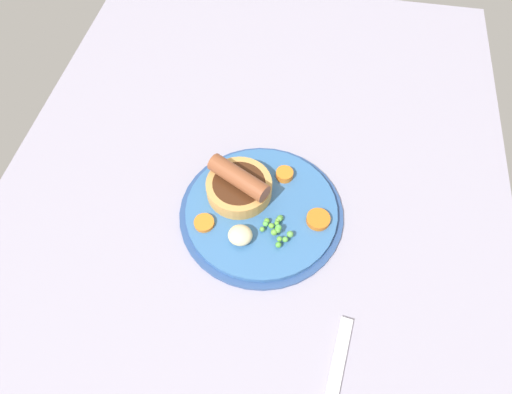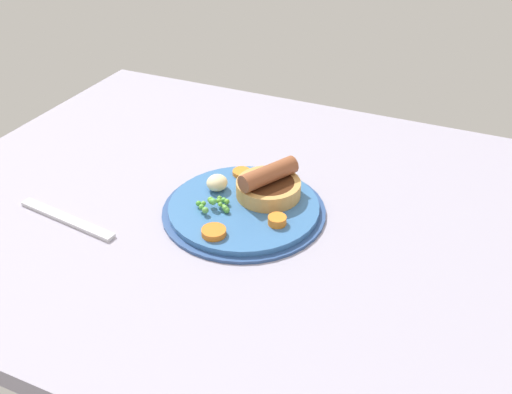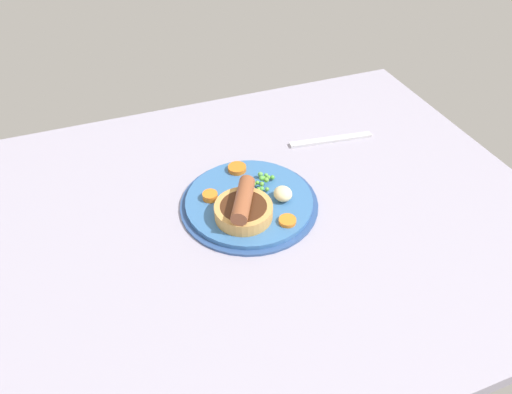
{
  "view_description": "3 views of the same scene",
  "coord_description": "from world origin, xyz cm",
  "px_view_note": "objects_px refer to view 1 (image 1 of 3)",
  "views": [
    {
      "loc": [
        -38.03,
        -7.51,
        62.52
      ],
      "look_at": [
        -2.61,
        -1.2,
        6.81
      ],
      "focal_mm": 32.0,
      "sensor_mm": 36.0,
      "label": 1
    },
    {
      "loc": [
        27.61,
        -66.12,
        52.58
      ],
      "look_at": [
        -1.05,
        -1.96,
        6.17
      ],
      "focal_mm": 40.0,
      "sensor_mm": 36.0,
      "label": 2
    },
    {
      "loc": [
        16.94,
        54.84,
        58.7
      ],
      "look_at": [
        -3.91,
        -1.05,
        5.43
      ],
      "focal_mm": 32.0,
      "sensor_mm": 36.0,
      "label": 3
    }
  ],
  "objects_px": {
    "potato_chunk_0": "(238,235)",
    "carrot_slice_4": "(204,223)",
    "carrot_slice_0": "(285,174)",
    "carrot_slice_2": "(318,219)",
    "sausage_pudding": "(239,185)",
    "dinner_plate": "(261,212)",
    "fork": "(333,388)",
    "pea_pile": "(277,229)"
  },
  "relations": [
    {
      "from": "potato_chunk_0",
      "to": "carrot_slice_2",
      "type": "distance_m",
      "value": 0.12
    },
    {
      "from": "dinner_plate",
      "to": "pea_pile",
      "type": "height_order",
      "value": "pea_pile"
    },
    {
      "from": "sausage_pudding",
      "to": "pea_pile",
      "type": "relative_size",
      "value": 1.85
    },
    {
      "from": "potato_chunk_0",
      "to": "carrot_slice_4",
      "type": "distance_m",
      "value": 0.06
    },
    {
      "from": "sausage_pudding",
      "to": "carrot_slice_0",
      "type": "height_order",
      "value": "sausage_pudding"
    },
    {
      "from": "carrot_slice_0",
      "to": "carrot_slice_4",
      "type": "relative_size",
      "value": 0.91
    },
    {
      "from": "fork",
      "to": "potato_chunk_0",
      "type": "bearing_deg",
      "value": 48.29
    },
    {
      "from": "potato_chunk_0",
      "to": "carrot_slice_2",
      "type": "xyz_separation_m",
      "value": [
        0.05,
        -0.11,
        -0.01
      ]
    },
    {
      "from": "sausage_pudding",
      "to": "potato_chunk_0",
      "type": "height_order",
      "value": "sausage_pudding"
    },
    {
      "from": "sausage_pudding",
      "to": "carrot_slice_0",
      "type": "xyz_separation_m",
      "value": [
        0.04,
        -0.06,
        -0.01
      ]
    },
    {
      "from": "pea_pile",
      "to": "potato_chunk_0",
      "type": "height_order",
      "value": "potato_chunk_0"
    },
    {
      "from": "dinner_plate",
      "to": "carrot_slice_4",
      "type": "distance_m",
      "value": 0.09
    },
    {
      "from": "carrot_slice_2",
      "to": "sausage_pudding",
      "type": "bearing_deg",
      "value": 76.37
    },
    {
      "from": "carrot_slice_2",
      "to": "fork",
      "type": "relative_size",
      "value": 0.19
    },
    {
      "from": "carrot_slice_2",
      "to": "carrot_slice_4",
      "type": "xyz_separation_m",
      "value": [
        -0.03,
        0.16,
        -0.0
      ]
    },
    {
      "from": "sausage_pudding",
      "to": "fork",
      "type": "bearing_deg",
      "value": 150.83
    },
    {
      "from": "pea_pile",
      "to": "carrot_slice_0",
      "type": "relative_size",
      "value": 1.99
    },
    {
      "from": "potato_chunk_0",
      "to": "carrot_slice_0",
      "type": "relative_size",
      "value": 1.3
    },
    {
      "from": "sausage_pudding",
      "to": "carrot_slice_2",
      "type": "height_order",
      "value": "sausage_pudding"
    },
    {
      "from": "carrot_slice_0",
      "to": "fork",
      "type": "relative_size",
      "value": 0.15
    },
    {
      "from": "potato_chunk_0",
      "to": "carrot_slice_4",
      "type": "bearing_deg",
      "value": 73.94
    },
    {
      "from": "carrot_slice_4",
      "to": "fork",
      "type": "height_order",
      "value": "carrot_slice_4"
    },
    {
      "from": "potato_chunk_0",
      "to": "carrot_slice_0",
      "type": "xyz_separation_m",
      "value": [
        0.12,
        -0.05,
        -0.01
      ]
    },
    {
      "from": "carrot_slice_0",
      "to": "carrot_slice_2",
      "type": "relative_size",
      "value": 0.77
    },
    {
      "from": "potato_chunk_0",
      "to": "dinner_plate",
      "type": "bearing_deg",
      "value": -23.97
    },
    {
      "from": "sausage_pudding",
      "to": "pea_pile",
      "type": "bearing_deg",
      "value": 166.23
    },
    {
      "from": "carrot_slice_4",
      "to": "carrot_slice_0",
      "type": "bearing_deg",
      "value": -44.5
    },
    {
      "from": "carrot_slice_0",
      "to": "carrot_slice_2",
      "type": "distance_m",
      "value": 0.09
    },
    {
      "from": "carrot_slice_2",
      "to": "carrot_slice_4",
      "type": "height_order",
      "value": "carrot_slice_2"
    },
    {
      "from": "pea_pile",
      "to": "carrot_slice_4",
      "type": "xyz_separation_m",
      "value": [
        -0.01,
        0.11,
        -0.01
      ]
    },
    {
      "from": "carrot_slice_4",
      "to": "fork",
      "type": "distance_m",
      "value": 0.28
    },
    {
      "from": "carrot_slice_4",
      "to": "potato_chunk_0",
      "type": "bearing_deg",
      "value": -106.06
    },
    {
      "from": "dinner_plate",
      "to": "carrot_slice_4",
      "type": "bearing_deg",
      "value": 117.49
    },
    {
      "from": "potato_chunk_0",
      "to": "pea_pile",
      "type": "bearing_deg",
      "value": -68.37
    },
    {
      "from": "sausage_pudding",
      "to": "carrot_slice_2",
      "type": "relative_size",
      "value": 2.85
    },
    {
      "from": "carrot_slice_0",
      "to": "carrot_slice_4",
      "type": "bearing_deg",
      "value": 135.5
    },
    {
      "from": "carrot_slice_0",
      "to": "fork",
      "type": "bearing_deg",
      "value": -160.82
    },
    {
      "from": "fork",
      "to": "carrot_slice_4",
      "type": "bearing_deg",
      "value": 54.42
    },
    {
      "from": "potato_chunk_0",
      "to": "carrot_slice_2",
      "type": "relative_size",
      "value": 1.0
    },
    {
      "from": "carrot_slice_2",
      "to": "carrot_slice_0",
      "type": "bearing_deg",
      "value": 40.26
    },
    {
      "from": "potato_chunk_0",
      "to": "carrot_slice_4",
      "type": "relative_size",
      "value": 1.18
    },
    {
      "from": "carrot_slice_0",
      "to": "dinner_plate",
      "type": "bearing_deg",
      "value": 158.53
    }
  ]
}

